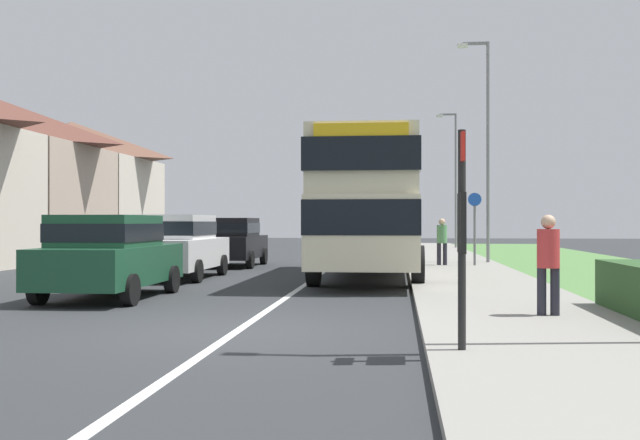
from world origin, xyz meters
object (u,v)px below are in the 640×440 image
at_px(pedestrian_walking_away, 442,239).
at_px(street_lamp_mid, 485,138).
at_px(street_lamp_far, 454,172).
at_px(bus_stop_sign, 462,224).
at_px(parked_car_black, 231,240).
at_px(pedestrian_at_stop, 548,260).
at_px(double_decker_bus, 370,201).
at_px(cycle_route_sign, 475,226).
at_px(parked_car_dark_green, 109,253).
at_px(parked_car_white, 177,244).

height_order(pedestrian_walking_away, street_lamp_mid, street_lamp_mid).
bearing_deg(street_lamp_mid, street_lamp_far, 89.93).
bearing_deg(bus_stop_sign, parked_car_black, 111.16).
bearing_deg(pedestrian_walking_away, parked_car_black, 176.97).
distance_m(parked_car_black, pedestrian_at_stop, 15.80).
distance_m(double_decker_bus, bus_stop_sign, 12.13).
xyz_separation_m(pedestrian_at_stop, cycle_route_sign, (0.23, 13.12, 0.45)).
distance_m(parked_car_dark_green, street_lamp_mid, 15.68).
bearing_deg(parked_car_black, street_lamp_far, 61.57).
relative_size(pedestrian_walking_away, street_lamp_mid, 0.21).
height_order(parked_car_black, street_lamp_mid, street_lamp_mid).
bearing_deg(cycle_route_sign, double_decker_bus, -127.52).
distance_m(street_lamp_mid, street_lamp_far, 14.95).
bearing_deg(bus_stop_sign, pedestrian_at_stop, 63.73).
bearing_deg(parked_car_dark_green, double_decker_bus, 50.33).
distance_m(double_decker_bus, parked_car_dark_green, 8.00).
relative_size(pedestrian_at_stop, cycle_route_sign, 0.66).
relative_size(cycle_route_sign, street_lamp_mid, 0.32).
xyz_separation_m(parked_car_black, bus_stop_sign, (6.50, -16.79, 0.61)).
distance_m(double_decker_bus, parked_car_white, 5.43).
xyz_separation_m(parked_car_white, parked_car_black, (0.22, 5.60, -0.03)).
bearing_deg(parked_car_black, cycle_route_sign, -3.11).
height_order(street_lamp_mid, street_lamp_far, street_lamp_mid).
relative_size(street_lamp_mid, street_lamp_far, 1.05).
relative_size(double_decker_bus, pedestrian_walking_away, 6.06).
height_order(parked_car_dark_green, cycle_route_sign, cycle_route_sign).
bearing_deg(pedestrian_walking_away, parked_car_white, -145.10).
distance_m(pedestrian_walking_away, bus_stop_sign, 16.43).
bearing_deg(street_lamp_far, double_decker_bus, -100.42).
relative_size(parked_car_dark_green, pedestrian_walking_away, 2.44).
bearing_deg(double_decker_bus, street_lamp_mid, 58.25).
relative_size(pedestrian_walking_away, cycle_route_sign, 0.66).
height_order(double_decker_bus, parked_car_white, double_decker_bus).
bearing_deg(pedestrian_at_stop, cycle_route_sign, 88.99).
xyz_separation_m(parked_car_white, street_lamp_far, (9.14, 22.06, 3.41)).
bearing_deg(street_lamp_mid, parked_car_white, -142.04).
xyz_separation_m(pedestrian_at_stop, pedestrian_walking_away, (-0.84, 13.19, 0.00)).
xyz_separation_m(parked_car_dark_green, cycle_route_sign, (8.36, 10.40, 0.50)).
distance_m(parked_car_dark_green, cycle_route_sign, 13.35).
bearing_deg(street_lamp_mid, bus_stop_sign, -97.45).
bearing_deg(bus_stop_sign, street_lamp_far, 85.85).
bearing_deg(bus_stop_sign, pedestrian_walking_away, 87.37).
xyz_separation_m(pedestrian_at_stop, bus_stop_sign, (-1.59, -3.22, 0.56)).
height_order(pedestrian_at_stop, street_lamp_far, street_lamp_far).
distance_m(double_decker_bus, pedestrian_at_stop, 9.40).
bearing_deg(street_lamp_mid, pedestrian_at_stop, -93.05).
relative_size(parked_car_dark_green, parked_car_black, 1.02).
bearing_deg(cycle_route_sign, pedestrian_at_stop, -91.01).
height_order(parked_car_dark_green, pedestrian_walking_away, parked_car_dark_green).
distance_m(pedestrian_at_stop, street_lamp_mid, 15.52).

